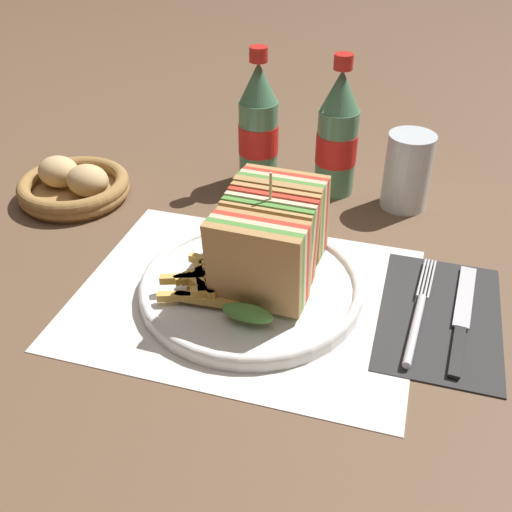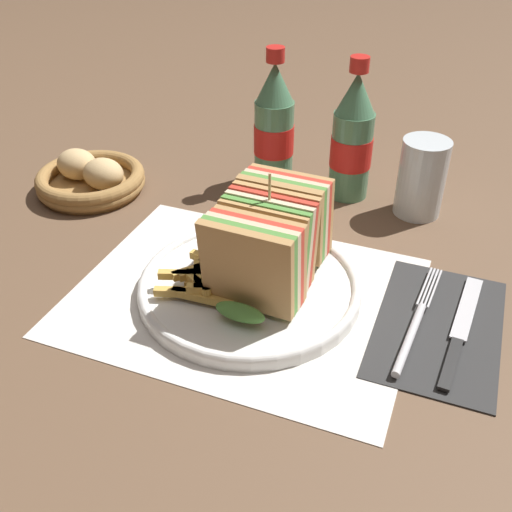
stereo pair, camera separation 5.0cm
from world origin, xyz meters
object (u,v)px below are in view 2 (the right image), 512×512
at_px(club_sandwich, 269,241).
at_px(coke_bottle_far, 352,140).
at_px(coke_bottle_near, 274,127).
at_px(glass_near, 421,182).
at_px(plate_main, 250,286).
at_px(knife, 461,330).
at_px(fork, 414,327).
at_px(bread_basket, 91,179).

relative_size(club_sandwich, coke_bottle_far, 0.89).
height_order(coke_bottle_near, glass_near, coke_bottle_near).
relative_size(plate_main, knife, 1.34).
relative_size(fork, glass_near, 1.77).
xyz_separation_m(club_sandwich, fork, (0.17, -0.01, -0.06)).
height_order(club_sandwich, coke_bottle_near, coke_bottle_near).
xyz_separation_m(club_sandwich, knife, (0.22, 0.00, -0.06)).
relative_size(coke_bottle_far, bread_basket, 1.27).
relative_size(plate_main, coke_bottle_far, 1.27).
xyz_separation_m(club_sandwich, coke_bottle_near, (-0.09, 0.26, 0.02)).
bearing_deg(coke_bottle_near, bread_basket, -152.22).
height_order(fork, coke_bottle_near, coke_bottle_near).
distance_m(club_sandwich, fork, 0.18).
xyz_separation_m(knife, bread_basket, (-0.55, 0.13, 0.01)).
bearing_deg(club_sandwich, plate_main, -142.61).
distance_m(club_sandwich, knife, 0.23).
xyz_separation_m(coke_bottle_far, glass_near, (0.10, -0.02, -0.04)).
height_order(club_sandwich, bread_basket, club_sandwich).
xyz_separation_m(fork, coke_bottle_far, (-0.14, 0.28, 0.08)).
bearing_deg(coke_bottle_far, knife, -53.64).
height_order(fork, glass_near, glass_near).
bearing_deg(bread_basket, fork, -16.09).
bearing_deg(plate_main, bread_basket, 155.22).
height_order(plate_main, fork, plate_main).
relative_size(plate_main, bread_basket, 1.61).
xyz_separation_m(knife, coke_bottle_near, (-0.31, 0.26, 0.08)).
bearing_deg(glass_near, bread_basket, -166.42).
height_order(knife, coke_bottle_near, coke_bottle_near).
distance_m(plate_main, knife, 0.24).
xyz_separation_m(coke_bottle_near, glass_near, (0.22, -0.02, -0.04)).
height_order(coke_bottle_far, bread_basket, coke_bottle_far).
bearing_deg(coke_bottle_far, club_sandwich, -96.40).
distance_m(coke_bottle_near, glass_near, 0.23).
bearing_deg(knife, plate_main, -171.90).
height_order(club_sandwich, fork, club_sandwich).
xyz_separation_m(club_sandwich, bread_basket, (-0.33, 0.13, -0.05)).
height_order(knife, glass_near, glass_near).
distance_m(fork, bread_basket, 0.53).
bearing_deg(bread_basket, glass_near, 13.58).
bearing_deg(coke_bottle_near, glass_near, -4.13).
height_order(club_sandwich, coke_bottle_far, coke_bottle_far).
relative_size(club_sandwich, knife, 0.95).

